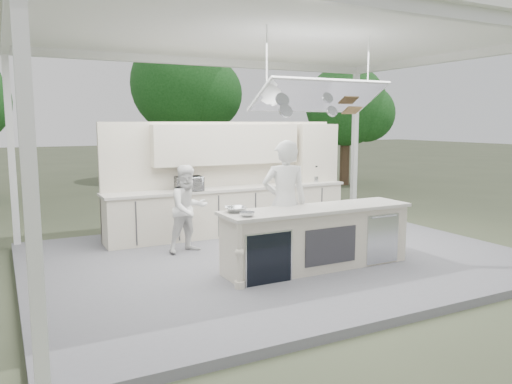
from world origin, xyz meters
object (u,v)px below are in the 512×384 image
back_counter (231,210)px  sous_chef (188,209)px  demo_island (316,238)px  head_chef (285,203)px

back_counter → sous_chef: (-1.25, -0.99, 0.28)m
demo_island → head_chef: (-0.32, 0.43, 0.51)m
demo_island → sous_chef: (-1.43, 1.82, 0.28)m
back_counter → sous_chef: size_ratio=3.34×
head_chef → sous_chef: size_ratio=1.30×
back_counter → head_chef: 2.43m
demo_island → sous_chef: bearing=128.0°
demo_island → head_chef: size_ratio=1.58×
demo_island → sous_chef: sous_chef is taller
demo_island → sous_chef: 2.33m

